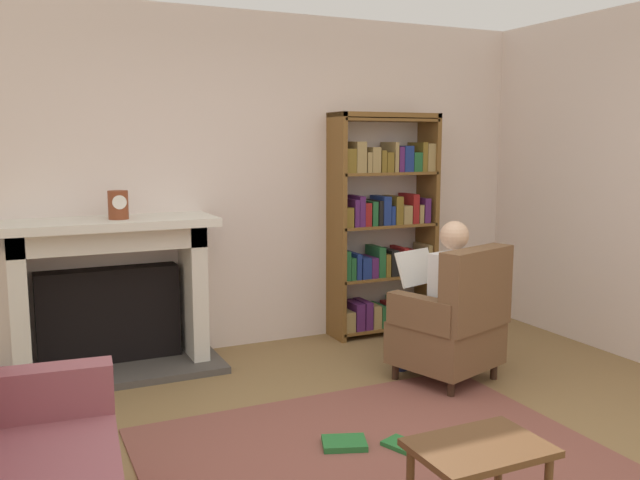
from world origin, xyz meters
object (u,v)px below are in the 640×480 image
(fireplace, at_px, (110,291))
(armchair_reading, at_px, (454,323))
(seated_reader, at_px, (441,293))
(side_table, at_px, (479,459))
(bookshelf, at_px, (384,227))
(mantel_clock, at_px, (118,205))

(fireplace, xyz_separation_m, armchair_reading, (2.14, -1.25, -0.17))
(seated_reader, xyz_separation_m, side_table, (-1.01, -1.72, -0.26))
(seated_reader, bearing_deg, bookshelf, -118.61)
(bookshelf, relative_size, armchair_reading, 1.98)
(seated_reader, relative_size, side_table, 2.04)
(armchair_reading, distance_m, side_table, 1.92)
(mantel_clock, height_order, armchair_reading, mantel_clock)
(bookshelf, bearing_deg, mantel_clock, -176.55)
(fireplace, xyz_separation_m, seated_reader, (2.10, -1.14, 0.02))
(armchair_reading, xyz_separation_m, seated_reader, (-0.04, 0.11, 0.20))
(fireplace, distance_m, side_table, 3.07)
(seated_reader, height_order, side_table, seated_reader)
(armchair_reading, bearing_deg, mantel_clock, -47.25)
(mantel_clock, bearing_deg, armchair_reading, -29.02)
(fireplace, height_order, side_table, fireplace)
(fireplace, height_order, bookshelf, bookshelf)
(mantel_clock, bearing_deg, side_table, -69.65)
(side_table, bearing_deg, armchair_reading, 56.99)
(mantel_clock, relative_size, side_table, 0.36)
(side_table, bearing_deg, fireplace, 110.93)
(mantel_clock, xyz_separation_m, side_table, (1.02, -2.75, -0.87))
(fireplace, bearing_deg, side_table, -69.07)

